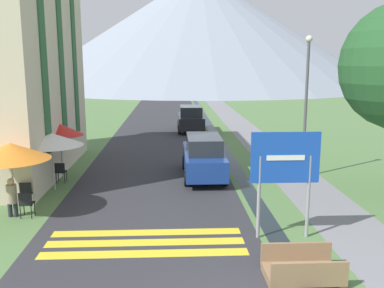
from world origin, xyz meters
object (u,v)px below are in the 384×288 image
at_px(cafe_umbrella_rear_red, 61,130).
at_px(person_seated_far, 12,196).
at_px(parked_car_far, 191,119).
at_px(cafe_chair_far_left, 61,171).
at_px(person_seated_near, 30,180).
at_px(road_sign, 285,168).
at_px(cafe_umbrella_middle_white, 52,139).
at_px(cafe_umbrella_front_orange, 10,151).
at_px(footbridge, 302,269).
at_px(streetlamp, 306,97).
at_px(cafe_chair_near_right, 27,191).
at_px(parked_car_near, 204,156).
at_px(cafe_chair_nearest, 26,202).

relative_size(cafe_umbrella_rear_red, person_seated_far, 1.79).
distance_m(parked_car_far, cafe_chair_far_left, 14.38).
bearing_deg(person_seated_far, person_seated_near, 91.01).
height_order(road_sign, person_seated_near, road_sign).
bearing_deg(road_sign, cafe_umbrella_middle_white, 146.99).
distance_m(cafe_umbrella_middle_white, cafe_umbrella_rear_red, 2.07).
bearing_deg(cafe_umbrella_front_orange, footbridge, -29.09).
bearing_deg(road_sign, streetlamp, 68.38).
distance_m(road_sign, person_seated_near, 9.22).
relative_size(road_sign, cafe_chair_near_right, 3.56).
distance_m(road_sign, cafe_chair_near_right, 8.82).
bearing_deg(footbridge, cafe_umbrella_middle_white, 135.71).
height_order(footbridge, parked_car_near, parked_car_near).
bearing_deg(cafe_chair_far_left, parked_car_far, 85.51).
height_order(cafe_umbrella_front_orange, cafe_umbrella_middle_white, cafe_umbrella_front_orange).
xyz_separation_m(parked_car_far, cafe_umbrella_middle_white, (-5.93, -14.05, 1.07)).
relative_size(footbridge, streetlamp, 0.29).
bearing_deg(streetlamp, person_seated_near, -167.12).
relative_size(parked_car_near, cafe_chair_nearest, 5.30).
bearing_deg(cafe_chair_far_left, road_sign, -17.88).
xyz_separation_m(cafe_chair_near_right, cafe_umbrella_middle_white, (0.44, 1.88, 1.47)).
xyz_separation_m(cafe_chair_near_right, person_seated_near, (-0.14, 0.78, 0.17)).
xyz_separation_m(parked_car_far, cafe_chair_far_left, (-5.93, -13.09, -0.40)).
bearing_deg(cafe_chair_near_right, cafe_umbrella_middle_white, 69.02).
distance_m(road_sign, cafe_chair_far_left, 9.82).
relative_size(parked_car_far, person_seated_near, 3.44).
height_order(cafe_chair_near_right, streetlamp, streetlamp).
relative_size(person_seated_near, streetlamp, 0.21).
distance_m(cafe_umbrella_middle_white, streetlamp, 10.39).
distance_m(footbridge, cafe_chair_near_right, 9.66).
bearing_deg(footbridge, cafe_chair_nearest, 150.65).
distance_m(parked_car_far, person_seated_far, 18.18).
height_order(person_seated_far, streetlamp, streetlamp).
xyz_separation_m(footbridge, cafe_umbrella_rear_red, (-7.71, 9.41, 1.80)).
height_order(cafe_chair_near_right, person_seated_far, person_seated_far).
bearing_deg(parked_car_far, road_sign, -84.76).
relative_size(cafe_umbrella_front_orange, person_seated_far, 1.94).
relative_size(cafe_umbrella_rear_red, person_seated_near, 1.83).
bearing_deg(footbridge, person_seated_far, 151.40).
bearing_deg(cafe_chair_far_left, cafe_chair_nearest, -71.06).
xyz_separation_m(cafe_umbrella_front_orange, person_seated_far, (-0.04, -0.07, -1.43)).
xyz_separation_m(road_sign, cafe_umbrella_middle_white, (-7.67, 4.99, -0.05)).
distance_m(parked_car_far, streetlamp, 13.62).
relative_size(cafe_chair_near_right, cafe_umbrella_front_orange, 0.34).
bearing_deg(cafe_chair_near_right, person_seated_near, 92.05).
relative_size(parked_car_far, person_seated_far, 3.35).
height_order(cafe_umbrella_front_orange, streetlamp, streetlamp).
xyz_separation_m(footbridge, cafe_umbrella_middle_white, (-7.52, 7.34, 1.76)).
height_order(road_sign, cafe_chair_far_left, road_sign).
distance_m(parked_car_far, person_seated_near, 16.48).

